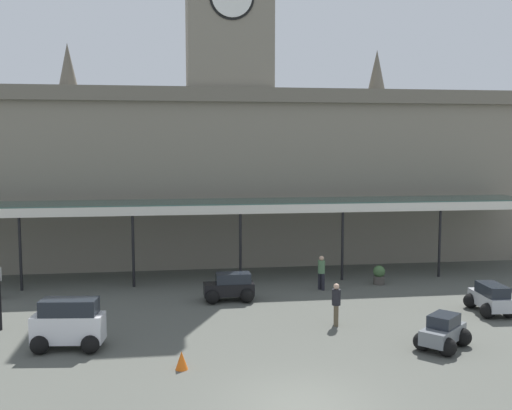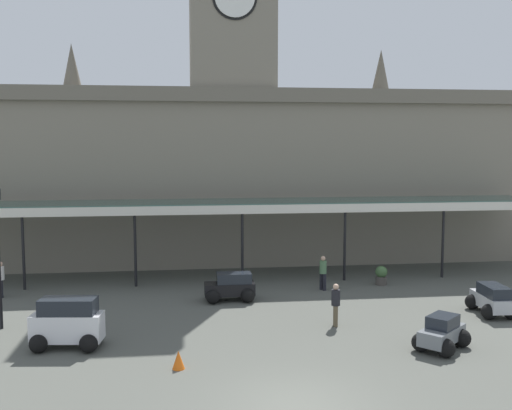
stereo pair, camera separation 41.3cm
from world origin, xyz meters
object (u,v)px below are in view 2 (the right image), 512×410
at_px(car_grey_sedan, 442,335).
at_px(pedestrian_crossing_forecourt, 323,272).
at_px(pedestrian_beside_cars, 1,278).
at_px(pedestrian_near_entrance, 336,303).
at_px(traffic_cone, 178,360).
at_px(planter_near_kerb, 381,275).
at_px(car_silver_estate, 492,301).
at_px(car_black_estate, 230,288).
at_px(car_white_van, 68,325).

distance_m(car_grey_sedan, pedestrian_crossing_forecourt, 8.92).
xyz_separation_m(pedestrian_beside_cars, pedestrian_near_entrance, (14.21, -6.15, 0.00)).
distance_m(pedestrian_near_entrance, traffic_cone, 7.13).
bearing_deg(planter_near_kerb, car_silver_estate, -63.17).
distance_m(car_black_estate, car_grey_sedan, 9.90).
bearing_deg(traffic_cone, car_black_estate, 73.87).
xyz_separation_m(pedestrian_beside_cars, planter_near_kerb, (18.23, 0.17, -0.42)).
bearing_deg(pedestrian_crossing_forecourt, car_silver_estate, -39.27).
xyz_separation_m(car_silver_estate, pedestrian_near_entrance, (-6.85, -0.74, 0.34)).
distance_m(pedestrian_beside_cars, traffic_cone, 12.82).
bearing_deg(pedestrian_crossing_forecourt, pedestrian_near_entrance, -98.63).
relative_size(car_grey_sedan, car_silver_estate, 0.97).
height_order(car_white_van, pedestrian_near_entrance, car_white_van).
bearing_deg(pedestrian_crossing_forecourt, pedestrian_beside_cars, 178.02).
xyz_separation_m(pedestrian_crossing_forecourt, traffic_cone, (-6.91, -9.35, -0.62)).
relative_size(pedestrian_crossing_forecourt, planter_near_kerb, 1.74).
bearing_deg(car_black_estate, traffic_cone, -106.13).
bearing_deg(car_silver_estate, traffic_cone, -160.96).
bearing_deg(pedestrian_near_entrance, car_grey_sedan, -45.61).
distance_m(pedestrian_near_entrance, pedestrian_crossing_forecourt, 5.70).
xyz_separation_m(car_grey_sedan, pedestrian_near_entrance, (-2.96, 3.03, 0.41)).
xyz_separation_m(car_white_van, traffic_cone, (3.81, -2.43, -0.51)).
height_order(car_white_van, pedestrian_crossing_forecourt, car_white_van).
bearing_deg(car_black_estate, planter_near_kerb, 14.96).
bearing_deg(pedestrian_beside_cars, pedestrian_crossing_forecourt, -1.98).
distance_m(car_black_estate, car_white_van, 8.25).
bearing_deg(pedestrian_near_entrance, planter_near_kerb, 57.56).
height_order(pedestrian_beside_cars, planter_near_kerb, pedestrian_beside_cars).
bearing_deg(car_silver_estate, car_black_estate, 161.65).
xyz_separation_m(pedestrian_beside_cars, pedestrian_crossing_forecourt, (15.06, -0.52, 0.00)).
xyz_separation_m(car_white_van, pedestrian_crossing_forecourt, (10.72, 6.92, 0.10)).
bearing_deg(car_grey_sedan, traffic_cone, -175.64).
xyz_separation_m(car_grey_sedan, planter_near_kerb, (1.06, 9.35, -0.01)).
bearing_deg(car_white_van, traffic_cone, -32.50).
relative_size(pedestrian_beside_cars, traffic_cone, 2.85).
distance_m(car_black_estate, planter_near_kerb, 8.04).
relative_size(car_black_estate, planter_near_kerb, 2.36).
xyz_separation_m(pedestrian_near_entrance, planter_near_kerb, (4.02, 6.32, -0.42)).
xyz_separation_m(car_black_estate, pedestrian_near_entrance, (3.75, -4.25, 0.34)).
xyz_separation_m(car_black_estate, traffic_cone, (-2.30, -7.96, -0.27)).
distance_m(pedestrian_near_entrance, planter_near_kerb, 7.50).
relative_size(car_white_van, traffic_cone, 4.26).
bearing_deg(planter_near_kerb, pedestrian_beside_cars, -179.47).
xyz_separation_m(car_grey_sedan, traffic_cone, (-9.01, -0.69, -0.21)).
bearing_deg(car_white_van, pedestrian_crossing_forecourt, 32.85).
distance_m(pedestrian_crossing_forecourt, traffic_cone, 11.64).
bearing_deg(traffic_cone, car_grey_sedan, 4.36).
distance_m(pedestrian_beside_cars, pedestrian_near_entrance, 15.48).
bearing_deg(car_white_van, pedestrian_beside_cars, 120.29).
height_order(car_silver_estate, car_white_van, car_white_van).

